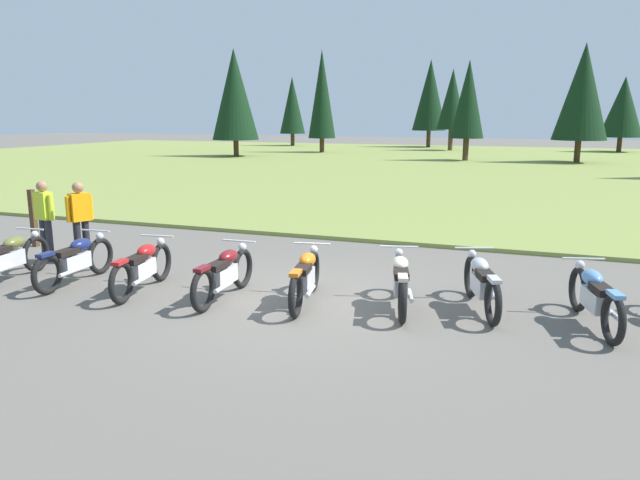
# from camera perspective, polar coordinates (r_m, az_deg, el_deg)

# --- Properties ---
(ground_plane) EXTENTS (140.00, 140.00, 0.00)m
(ground_plane) POSITION_cam_1_polar(r_m,az_deg,el_deg) (9.83, -1.22, -5.82)
(ground_plane) COLOR #605B54
(grass_moorland) EXTENTS (80.00, 44.00, 0.10)m
(grass_moorland) POSITION_cam_1_polar(r_m,az_deg,el_deg) (35.66, 14.80, 6.80)
(grass_moorland) COLOR olive
(grass_moorland) RESTS_ON ground
(forest_treeline) EXTENTS (41.25, 28.22, 8.80)m
(forest_treeline) POSITION_cam_1_polar(r_m,az_deg,el_deg) (40.95, 21.05, 13.05)
(forest_treeline) COLOR #47331E
(forest_treeline) RESTS_ON ground
(motorcycle_olive) EXTENTS (0.62, 2.10, 0.88)m
(motorcycle_olive) POSITION_cam_1_polar(r_m,az_deg,el_deg) (12.27, -27.57, -1.49)
(motorcycle_olive) COLOR black
(motorcycle_olive) RESTS_ON ground
(motorcycle_navy) EXTENTS (0.62, 2.10, 0.88)m
(motorcycle_navy) POSITION_cam_1_polar(r_m,az_deg,el_deg) (11.58, -22.29, -1.74)
(motorcycle_navy) COLOR black
(motorcycle_navy) RESTS_ON ground
(motorcycle_red) EXTENTS (0.66, 2.09, 0.88)m
(motorcycle_red) POSITION_cam_1_polar(r_m,az_deg,el_deg) (10.67, -16.56, -2.46)
(motorcycle_red) COLOR black
(motorcycle_red) RESTS_ON ground
(motorcycle_maroon) EXTENTS (0.62, 2.10, 0.88)m
(motorcycle_maroon) POSITION_cam_1_polar(r_m,az_deg,el_deg) (9.94, -9.12, -3.14)
(motorcycle_maroon) COLOR black
(motorcycle_maroon) RESTS_ON ground
(motorcycle_orange) EXTENTS (0.69, 2.09, 0.88)m
(motorcycle_orange) POSITION_cam_1_polar(r_m,az_deg,el_deg) (9.60, -1.39, -3.53)
(motorcycle_orange) COLOR black
(motorcycle_orange) RESTS_ON ground
(motorcycle_cream) EXTENTS (0.79, 2.05, 0.88)m
(motorcycle_cream) POSITION_cam_1_polar(r_m,az_deg,el_deg) (9.44, 7.68, -3.90)
(motorcycle_cream) COLOR black
(motorcycle_cream) RESTS_ON ground
(motorcycle_silver) EXTENTS (0.88, 2.02, 0.88)m
(motorcycle_silver) POSITION_cam_1_polar(r_m,az_deg,el_deg) (9.60, 15.15, -3.96)
(motorcycle_silver) COLOR black
(motorcycle_silver) RESTS_ON ground
(motorcycle_sky_blue) EXTENTS (0.78, 2.05, 0.88)m
(motorcycle_sky_blue) POSITION_cam_1_polar(r_m,az_deg,el_deg) (9.42, 24.74, -4.96)
(motorcycle_sky_blue) COLOR black
(motorcycle_sky_blue) RESTS_ON ground
(rider_checking_bike) EXTENTS (0.35, 0.51, 1.67)m
(rider_checking_bike) POSITION_cam_1_polar(r_m,az_deg,el_deg) (13.01, -21.91, 2.00)
(rider_checking_bike) COLOR black
(rider_checking_bike) RESTS_ON ground
(rider_in_hivis_vest) EXTENTS (0.54, 0.29, 1.67)m
(rider_in_hivis_vest) POSITION_cam_1_polar(r_m,az_deg,el_deg) (13.50, -24.79, 2.10)
(rider_in_hivis_vest) COLOR #2D2D38
(rider_in_hivis_vest) RESTS_ON ground
(trail_marker_post) EXTENTS (0.12, 0.12, 1.32)m
(trail_marker_post) POSITION_cam_1_polar(r_m,az_deg,el_deg) (15.18, -25.67, 1.89)
(trail_marker_post) COLOR #47331E
(trail_marker_post) RESTS_ON ground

